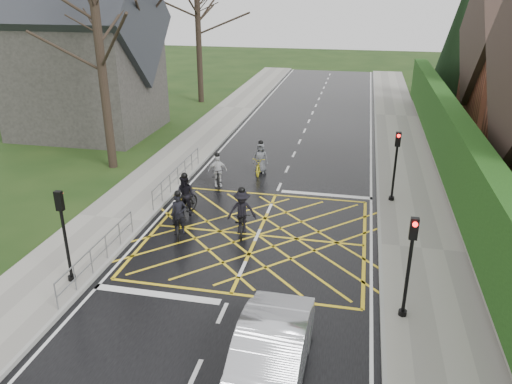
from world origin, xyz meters
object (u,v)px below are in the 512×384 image
at_px(cyclist_rear, 179,220).
at_px(cyclist_front, 217,174).
at_px(cyclist_lead, 260,162).
at_px(cyclist_mid, 242,216).
at_px(cyclist_back, 185,200).
at_px(car, 269,360).

height_order(cyclist_rear, cyclist_front, cyclist_rear).
xyz_separation_m(cyclist_rear, cyclist_lead, (1.71, 7.20, 0.02)).
distance_m(cyclist_mid, cyclist_lead, 6.59).
xyz_separation_m(cyclist_rear, cyclist_back, (-0.30, 1.63, 0.13)).
relative_size(cyclist_mid, cyclist_front, 1.18).
height_order(cyclist_rear, car, cyclist_rear).
xyz_separation_m(cyclist_rear, cyclist_front, (0.09, 4.99, 0.04)).
height_order(cyclist_back, cyclist_front, cyclist_back).
bearing_deg(cyclist_rear, car, -74.97).
bearing_deg(cyclist_front, cyclist_mid, -85.60).
bearing_deg(car, cyclist_mid, 108.87).
height_order(cyclist_mid, cyclist_lead, cyclist_mid).
relative_size(cyclist_rear, car, 0.41).
bearing_deg(cyclist_back, cyclist_rear, -67.09).
relative_size(cyclist_front, cyclist_lead, 0.97).
height_order(cyclist_rear, cyclist_mid, cyclist_mid).
distance_m(cyclist_back, cyclist_lead, 5.92).
bearing_deg(cyclist_front, cyclist_lead, 30.96).
relative_size(cyclist_rear, cyclist_back, 0.99).
bearing_deg(cyclist_front, cyclist_back, -119.22).
height_order(cyclist_lead, car, cyclist_lead).
distance_m(cyclist_mid, car, 8.04).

